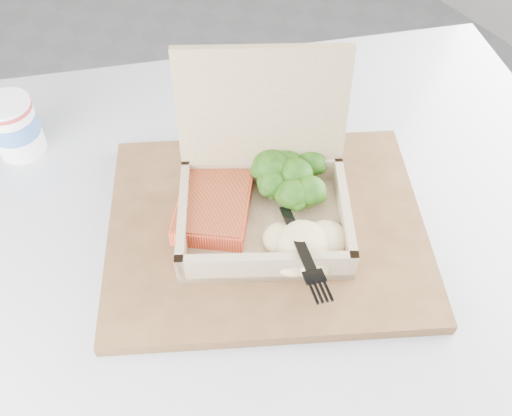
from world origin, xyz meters
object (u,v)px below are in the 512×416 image
cafe_table (278,352)px  takeout_container (263,184)px  serving_tray (266,228)px  paper_cup (14,125)px

cafe_table → takeout_container: (0.03, 0.09, 0.26)m
serving_tray → paper_cup: 0.37m
takeout_container → paper_cup: (-0.22, 0.28, -0.02)m
cafe_table → serving_tray: (0.02, 0.07, 0.21)m
takeout_container → cafe_table: bearing=-77.4°
takeout_container → paper_cup: size_ratio=3.15×
takeout_container → paper_cup: takeout_container is taller
serving_tray → cafe_table: bearing=-106.4°
cafe_table → serving_tray: size_ratio=2.99×
cafe_table → serving_tray: bearing=73.6°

